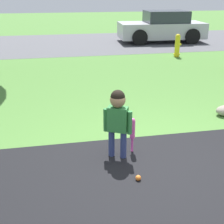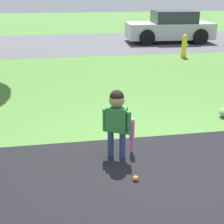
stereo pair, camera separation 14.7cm
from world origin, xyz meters
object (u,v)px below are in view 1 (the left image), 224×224
(baseball_bat, at_px, (132,130))
(sports_ball, at_px, (138,178))
(parked_car, at_px, (162,27))
(fire_hydrant, at_px, (177,46))
(child, at_px, (118,115))

(baseball_bat, xyz_separation_m, sports_ball, (-0.11, -0.75, -0.32))
(baseball_bat, xyz_separation_m, parked_car, (3.98, 9.82, 0.29))
(baseball_bat, xyz_separation_m, fire_hydrant, (3.36, 6.48, 0.04))
(sports_ball, relative_size, fire_hydrant, 0.09)
(baseball_bat, bearing_deg, parked_car, 67.93)
(parked_car, bearing_deg, child, 69.98)
(sports_ball, height_order, fire_hydrant, fire_hydrant)
(child, xyz_separation_m, parked_car, (4.23, 9.92, -0.01))
(child, xyz_separation_m, sports_ball, (0.13, -0.65, -0.62))
(fire_hydrant, bearing_deg, baseball_bat, -117.39)
(sports_ball, distance_m, parked_car, 11.36)
(fire_hydrant, relative_size, parked_car, 0.21)
(child, relative_size, sports_ball, 14.00)
(child, relative_size, fire_hydrant, 1.26)
(baseball_bat, distance_m, fire_hydrant, 7.30)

